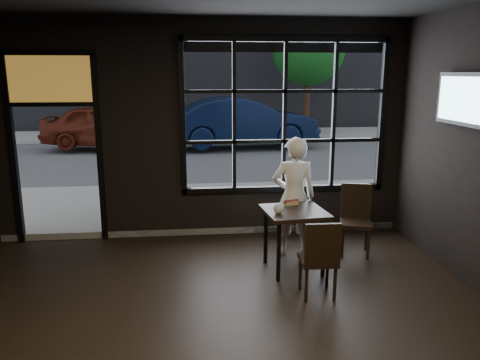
{
  "coord_description": "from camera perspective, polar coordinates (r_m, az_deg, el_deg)",
  "views": [
    {
      "loc": [
        -0.19,
        -3.34,
        2.43
      ],
      "look_at": [
        0.4,
        2.2,
        1.15
      ],
      "focal_mm": 35.0,
      "sensor_mm": 36.0,
      "label": 1
    }
  ],
  "objects": [
    {
      "name": "window_frame",
      "position": [
        7.0,
        5.45,
        7.73
      ],
      "size": [
        3.06,
        0.12,
        2.28
      ],
      "primitive_type": "cube",
      "color": "black",
      "rests_on": "ground"
    },
    {
      "name": "stained_transom",
      "position": [
        7.1,
        -22.13,
        11.37
      ],
      "size": [
        1.2,
        0.06,
        0.7
      ],
      "primitive_type": "cube",
      "color": "orange",
      "rests_on": "ground"
    },
    {
      "name": "street_asphalt",
      "position": [
        27.45,
        -5.68,
        7.76
      ],
      "size": [
        60.0,
        41.0,
        0.04
      ],
      "primitive_type": "cube",
      "color": "#545456",
      "rests_on": "ground"
    },
    {
      "name": "cafe_table",
      "position": [
        5.92,
        6.55,
        -7.27
      ],
      "size": [
        0.81,
        0.81,
        0.79
      ],
      "primitive_type": "cube",
      "rotation": [
        0.0,
        0.0,
        0.12
      ],
      "color": "black",
      "rests_on": "floor"
    },
    {
      "name": "chair_near",
      "position": [
        5.28,
        9.48,
        -9.29
      ],
      "size": [
        0.4,
        0.4,
        0.9
      ],
      "primitive_type": "cube",
      "rotation": [
        0.0,
        0.0,
        3.12
      ],
      "color": "black",
      "rests_on": "floor"
    },
    {
      "name": "chair_window",
      "position": [
        6.53,
        13.93,
        -4.85
      ],
      "size": [
        0.51,
        0.51,
        0.95
      ],
      "primitive_type": "cube",
      "rotation": [
        0.0,
        0.0,
        -0.29
      ],
      "color": "black",
      "rests_on": "floor"
    },
    {
      "name": "man",
      "position": [
        6.29,
        6.57,
        -2.06
      ],
      "size": [
        0.6,
        0.4,
        1.62
      ],
      "primitive_type": "imported",
      "rotation": [
        0.0,
        0.0,
        3.11
      ],
      "color": "white",
      "rests_on": "floor"
    },
    {
      "name": "hotdog",
      "position": [
        6.0,
        6.28,
        -2.77
      ],
      "size": [
        0.22,
        0.14,
        0.06
      ],
      "primitive_type": null,
      "rotation": [
        0.0,
        0.0,
        0.35
      ],
      "color": "tan",
      "rests_on": "cafe_table"
    },
    {
      "name": "cup",
      "position": [
        5.63,
        4.72,
        -3.59
      ],
      "size": [
        0.15,
        0.15,
        0.1
      ],
      "primitive_type": "imported",
      "rotation": [
        0.0,
        0.0,
        0.31
      ],
      "color": "silver",
      "rests_on": "cafe_table"
    },
    {
      "name": "tv",
      "position": [
        5.99,
        25.65,
        8.89
      ],
      "size": [
        0.12,
        1.02,
        0.6
      ],
      "primitive_type": "cube",
      "color": "black",
      "rests_on": "wall_right"
    },
    {
      "name": "navy_car",
      "position": [
        15.29,
        0.33,
        7.14
      ],
      "size": [
        4.89,
        2.13,
        1.57
      ],
      "primitive_type": "imported",
      "rotation": [
        0.0,
        0.0,
        1.67
      ],
      "color": "black",
      "rests_on": "street_asphalt"
    },
    {
      "name": "maroon_car",
      "position": [
        15.5,
        -15.83,
        6.37
      ],
      "size": [
        4.16,
        2.03,
        1.37
      ],
      "primitive_type": "imported",
      "rotation": [
        0.0,
        0.0,
        1.47
      ],
      "color": "#56190D",
      "rests_on": "street_asphalt"
    },
    {
      "name": "tree_left",
      "position": [
        18.48,
        -14.07,
        14.16
      ],
      "size": [
        2.45,
        2.45,
        4.18
      ],
      "color": "#332114",
      "rests_on": "street_asphalt"
    },
    {
      "name": "tree_right",
      "position": [
        18.43,
        8.35,
        15.51
      ],
      "size": [
        2.74,
        2.74,
        4.68
      ],
      "color": "#332114",
      "rests_on": "street_asphalt"
    }
  ]
}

